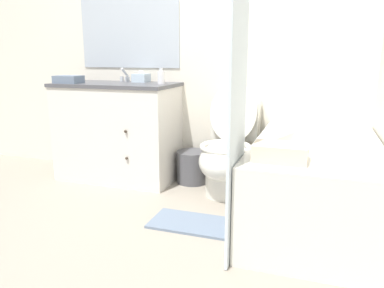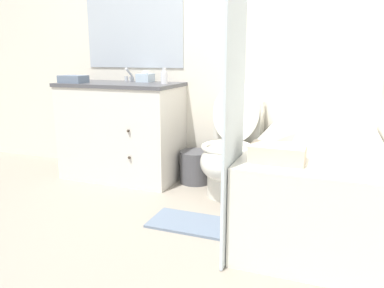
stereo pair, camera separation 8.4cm
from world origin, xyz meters
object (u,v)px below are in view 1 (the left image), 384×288
object	(u,v)px
bath_towel_folded	(280,153)
tissue_box	(141,78)
soap_dispenser	(161,77)
bath_mat	(195,224)
toilet	(228,155)
bathtub	(314,183)
wastebasket	(193,167)
hand_towel_folded	(68,79)
sink_faucet	(127,78)
vanity_cabinet	(118,130)

from	to	relation	value
bath_towel_folded	tissue_box	bearing A→B (deg)	141.08
soap_dispenser	bath_mat	world-z (taller)	soap_dispenser
toilet	bathtub	world-z (taller)	toilet
bathtub	wastebasket	size ratio (longest dim) A/B	5.07
tissue_box	hand_towel_folded	bearing A→B (deg)	-149.40
toilet	soap_dispenser	distance (m)	0.83
toilet	bath_mat	xyz separation A→B (m)	(-0.07, -0.61, -0.31)
tissue_box	hand_towel_folded	size ratio (longest dim) A/B	0.61
bathtub	hand_towel_folded	bearing A→B (deg)	172.37
sink_faucet	soap_dispenser	xyz separation A→B (m)	(0.42, -0.19, 0.02)
vanity_cabinet	bathtub	bearing A→B (deg)	-14.39
vanity_cabinet	soap_dispenser	size ratio (longest dim) A/B	7.81
sink_faucet	bath_towel_folded	xyz separation A→B (m)	(1.48, -1.10, -0.30)
sink_faucet	bath_mat	bearing A→B (deg)	-43.53
vanity_cabinet	soap_dispenser	bearing A→B (deg)	-1.00
vanity_cabinet	toilet	size ratio (longest dim) A/B	1.19
bath_mat	hand_towel_folded	bearing A→B (deg)	157.04
vanity_cabinet	soap_dispenser	world-z (taller)	soap_dispenser
toilet	hand_towel_folded	world-z (taller)	hand_towel_folded
sink_faucet	hand_towel_folded	world-z (taller)	sink_faucet
sink_faucet	soap_dispenser	world-z (taller)	soap_dispenser
soap_dispenser	bath_towel_folded	size ratio (longest dim) A/B	0.47
toilet	bathtub	size ratio (longest dim) A/B	0.62
hand_towel_folded	wastebasket	bearing A→B (deg)	13.16
soap_dispenser	hand_towel_folded	size ratio (longest dim) A/B	0.60
bathtub	soap_dispenser	world-z (taller)	soap_dispenser
vanity_cabinet	wastebasket	xyz separation A→B (m)	(0.66, 0.08, -0.29)
wastebasket	sink_faucet	bearing A→B (deg)	171.09
hand_towel_folded	bath_towel_folded	xyz separation A→B (m)	(1.84, -0.75, -0.29)
soap_dispenser	bath_mat	size ratio (longest dim) A/B	0.23
bath_towel_folded	soap_dispenser	bearing A→B (deg)	139.57
toilet	hand_towel_folded	distance (m)	1.48
bath_mat	soap_dispenser	bearing A→B (deg)	126.72
toilet	tissue_box	world-z (taller)	tissue_box
sink_faucet	hand_towel_folded	distance (m)	0.50
sink_faucet	toilet	size ratio (longest dim) A/B	0.17
sink_faucet	bathtub	world-z (taller)	sink_faucet
sink_faucet	wastebasket	xyz separation A→B (m)	(0.66, -0.10, -0.74)
tissue_box	bath_mat	size ratio (longest dim) A/B	0.23
tissue_box	soap_dispenser	world-z (taller)	soap_dispenser
vanity_cabinet	bathtub	xyz separation A→B (m)	(1.65, -0.42, -0.16)
sink_faucet	bath_towel_folded	distance (m)	1.86
toilet	tissue_box	distance (m)	1.05
sink_faucet	hand_towel_folded	size ratio (longest dim) A/B	0.65
tissue_box	toilet	bearing A→B (deg)	-16.45
bathtub	tissue_box	size ratio (longest dim) A/B	10.45
vanity_cabinet	bath_towel_folded	size ratio (longest dim) A/B	3.71
soap_dispenser	toilet	bearing A→B (deg)	-8.50
soap_dispenser	bath_towel_folded	bearing A→B (deg)	-40.43
tissue_box	vanity_cabinet	bearing A→B (deg)	-135.87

